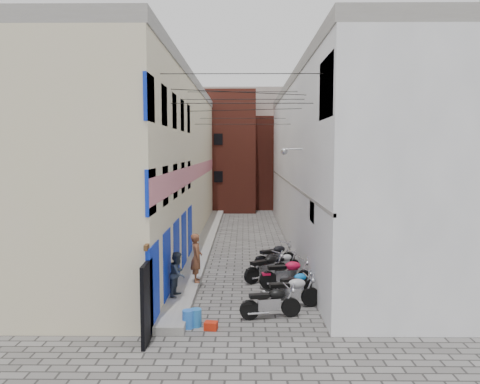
{
  "coord_description": "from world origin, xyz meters",
  "views": [
    {
      "loc": [
        0.09,
        -12.57,
        5.19
      ],
      "look_at": [
        -0.14,
        11.42,
        3.0
      ],
      "focal_mm": 35.0,
      "sensor_mm": 36.0,
      "label": 1
    }
  ],
  "objects_px": {
    "person_a": "(196,258)",
    "motorcycle_e": "(266,266)",
    "motorcycle_d": "(287,272)",
    "motorcycle_f": "(283,262)",
    "motorcycle_a": "(270,301)",
    "red_crate": "(211,326)",
    "motorcycle_b": "(290,290)",
    "motorcycle_c": "(296,283)",
    "water_jug_far": "(196,318)",
    "person_b": "(178,274)",
    "motorcycle_g": "(275,255)",
    "water_jug_near": "(188,319)"
  },
  "relations": [
    {
      "from": "person_a",
      "to": "motorcycle_e",
      "type": "bearing_deg",
      "value": -79.33
    },
    {
      "from": "motorcycle_d",
      "to": "motorcycle_e",
      "type": "distance_m",
      "value": 1.2
    },
    {
      "from": "motorcycle_f",
      "to": "person_a",
      "type": "height_order",
      "value": "person_a"
    },
    {
      "from": "motorcycle_a",
      "to": "red_crate",
      "type": "height_order",
      "value": "motorcycle_a"
    },
    {
      "from": "motorcycle_b",
      "to": "motorcycle_d",
      "type": "height_order",
      "value": "motorcycle_d"
    },
    {
      "from": "motorcycle_e",
      "to": "person_a",
      "type": "distance_m",
      "value": 2.89
    },
    {
      "from": "motorcycle_c",
      "to": "motorcycle_d",
      "type": "distance_m",
      "value": 1.14
    },
    {
      "from": "motorcycle_a",
      "to": "person_a",
      "type": "height_order",
      "value": "person_a"
    },
    {
      "from": "motorcycle_c",
      "to": "red_crate",
      "type": "relative_size",
      "value": 4.78
    },
    {
      "from": "motorcycle_d",
      "to": "red_crate",
      "type": "bearing_deg",
      "value": -43.73
    },
    {
      "from": "motorcycle_c",
      "to": "motorcycle_e",
      "type": "xyz_separation_m",
      "value": [
        -0.94,
        2.06,
        0.09
      ]
    },
    {
      "from": "motorcycle_b",
      "to": "motorcycle_d",
      "type": "relative_size",
      "value": 0.96
    },
    {
      "from": "motorcycle_a",
      "to": "water_jug_far",
      "type": "height_order",
      "value": "motorcycle_a"
    },
    {
      "from": "person_b",
      "to": "red_crate",
      "type": "xyz_separation_m",
      "value": [
        1.29,
        -2.38,
        -0.89
      ]
    },
    {
      "from": "motorcycle_a",
      "to": "motorcycle_c",
      "type": "xyz_separation_m",
      "value": [
        1.01,
        2.06,
        -0.05
      ]
    },
    {
      "from": "motorcycle_d",
      "to": "red_crate",
      "type": "height_order",
      "value": "motorcycle_d"
    },
    {
      "from": "motorcycle_c",
      "to": "person_b",
      "type": "xyz_separation_m",
      "value": [
        -4.07,
        -0.61,
        0.49
      ]
    },
    {
      "from": "person_a",
      "to": "motorcycle_b",
      "type": "bearing_deg",
      "value": -132.84
    },
    {
      "from": "motorcycle_d",
      "to": "motorcycle_g",
      "type": "bearing_deg",
      "value": 173.65
    },
    {
      "from": "motorcycle_a",
      "to": "motorcycle_d",
      "type": "bearing_deg",
      "value": 155.05
    },
    {
      "from": "motorcycle_d",
      "to": "person_b",
      "type": "xyz_separation_m",
      "value": [
        -3.85,
        -1.73,
        0.39
      ]
    },
    {
      "from": "person_b",
      "to": "red_crate",
      "type": "relative_size",
      "value": 4.09
    },
    {
      "from": "motorcycle_a",
      "to": "motorcycle_c",
      "type": "bearing_deg",
      "value": 143.05
    },
    {
      "from": "water_jug_near",
      "to": "motorcycle_g",
      "type": "bearing_deg",
      "value": 66.48
    },
    {
      "from": "motorcycle_a",
      "to": "motorcycle_g",
      "type": "xyz_separation_m",
      "value": [
        0.53,
        6.02,
        0.05
      ]
    },
    {
      "from": "motorcycle_c",
      "to": "motorcycle_e",
      "type": "relative_size",
      "value": 0.85
    },
    {
      "from": "motorcycle_e",
      "to": "person_b",
      "type": "relative_size",
      "value": 1.37
    },
    {
      "from": "motorcycle_c",
      "to": "motorcycle_g",
      "type": "bearing_deg",
      "value": 156.78
    },
    {
      "from": "motorcycle_c",
      "to": "red_crate",
      "type": "xyz_separation_m",
      "value": [
        -2.78,
        -2.99,
        -0.39
      ]
    },
    {
      "from": "motorcycle_a",
      "to": "person_a",
      "type": "xyz_separation_m",
      "value": [
        -2.59,
        3.13,
        0.61
      ]
    },
    {
      "from": "motorcycle_g",
      "to": "red_crate",
      "type": "distance_m",
      "value": 7.34
    },
    {
      "from": "motorcycle_g",
      "to": "motorcycle_d",
      "type": "bearing_deg",
      "value": -26.42
    },
    {
      "from": "motorcycle_a",
      "to": "red_crate",
      "type": "distance_m",
      "value": 2.05
    },
    {
      "from": "water_jug_near",
      "to": "water_jug_far",
      "type": "distance_m",
      "value": 0.25
    },
    {
      "from": "motorcycle_d",
      "to": "person_a",
      "type": "height_order",
      "value": "person_a"
    },
    {
      "from": "motorcycle_d",
      "to": "motorcycle_a",
      "type": "bearing_deg",
      "value": -25.82
    },
    {
      "from": "motorcycle_d",
      "to": "person_a",
      "type": "relative_size",
      "value": 1.16
    },
    {
      "from": "motorcycle_b",
      "to": "motorcycle_e",
      "type": "xyz_separation_m",
      "value": [
        -0.65,
        3.14,
        0.01
      ]
    },
    {
      "from": "motorcycle_b",
      "to": "motorcycle_f",
      "type": "xyz_separation_m",
      "value": [
        0.11,
        4.17,
        -0.09
      ]
    },
    {
      "from": "motorcycle_f",
      "to": "person_b",
      "type": "bearing_deg",
      "value": -82.37
    },
    {
      "from": "water_jug_far",
      "to": "red_crate",
      "type": "xyz_separation_m",
      "value": [
        0.46,
        -0.25,
        -0.15
      ]
    },
    {
      "from": "motorcycle_b",
      "to": "water_jug_far",
      "type": "relative_size",
      "value": 3.88
    },
    {
      "from": "person_b",
      "to": "motorcycle_a",
      "type": "bearing_deg",
      "value": -103.62
    },
    {
      "from": "motorcycle_g",
      "to": "water_jug_far",
      "type": "bearing_deg",
      "value": -54.12
    },
    {
      "from": "motorcycle_f",
      "to": "person_b",
      "type": "xyz_separation_m",
      "value": [
        -3.88,
        -3.7,
        0.5
      ]
    },
    {
      "from": "motorcycle_a",
      "to": "motorcycle_d",
      "type": "height_order",
      "value": "motorcycle_d"
    },
    {
      "from": "motorcycle_d",
      "to": "water_jug_near",
      "type": "height_order",
      "value": "motorcycle_d"
    },
    {
      "from": "motorcycle_c",
      "to": "person_a",
      "type": "distance_m",
      "value": 3.81
    },
    {
      "from": "motorcycle_g",
      "to": "water_jug_far",
      "type": "height_order",
      "value": "motorcycle_g"
    },
    {
      "from": "person_b",
      "to": "red_crate",
      "type": "distance_m",
      "value": 2.85
    }
  ]
}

